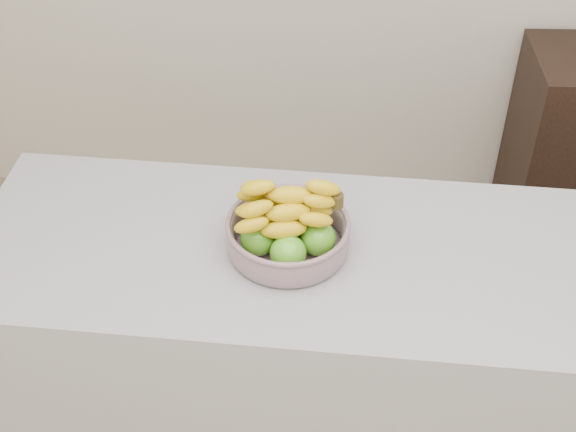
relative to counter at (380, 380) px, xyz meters
name	(u,v)px	position (x,y,z in m)	size (l,w,h in m)	color
room_shell	(460,143)	(0.00, -0.71, 1.26)	(4.05, 4.05, 2.73)	beige
counter	(380,380)	(0.00, 0.00, 0.00)	(2.00, 0.60, 0.90)	#97989F
fruit_bowl	(288,231)	(-0.25, 0.00, 0.51)	(0.29, 0.29, 0.18)	#8996A5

